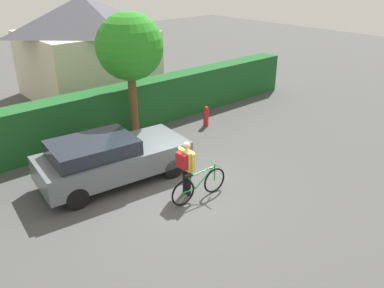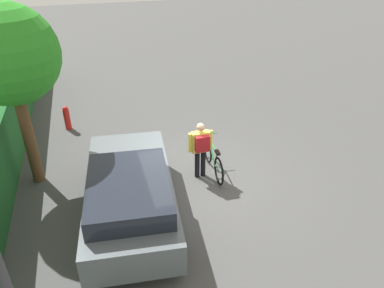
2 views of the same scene
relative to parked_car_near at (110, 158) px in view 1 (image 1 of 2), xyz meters
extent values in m
plane|color=#484848|center=(1.10, -1.76, -0.76)|extent=(60.00, 60.00, 0.00)
cube|color=#1C5624|center=(1.10, 3.10, 0.11)|extent=(19.79, 0.90, 1.74)
cube|color=beige|center=(3.70, 8.16, 0.75)|extent=(5.25, 4.90, 3.02)
pyramid|color=#4C4C56|center=(3.70, 8.16, 3.03)|extent=(5.52, 5.15, 1.54)
cube|color=slate|center=(0.13, -0.01, -0.10)|extent=(4.46, 2.29, 0.69)
cube|color=#1E232D|center=(-0.47, 0.05, 0.45)|extent=(2.45, 1.85, 0.41)
cylinder|color=black|center=(1.66, 0.65, -0.45)|extent=(0.63, 0.25, 0.62)
cylinder|color=black|center=(1.48, -0.99, -0.45)|extent=(0.63, 0.25, 0.62)
cylinder|color=black|center=(-1.23, 0.97, -0.45)|extent=(0.63, 0.25, 0.62)
cylinder|color=black|center=(-1.41, -0.67, -0.45)|extent=(0.63, 0.25, 0.62)
torus|color=black|center=(1.84, -2.41, -0.39)|extent=(0.73, 0.09, 0.73)
torus|color=black|center=(0.76, -2.35, -0.39)|extent=(0.73, 0.09, 0.73)
cylinder|color=#268C3F|center=(1.50, -2.39, -0.16)|extent=(0.69, 0.08, 0.53)
cylinder|color=#268C3F|center=(1.06, -2.36, -0.19)|extent=(0.26, 0.05, 0.46)
cylinder|color=#268C3F|center=(1.36, -2.38, 0.03)|extent=(0.85, 0.09, 0.08)
cylinder|color=#268C3F|center=(0.97, -2.36, -0.40)|extent=(0.41, 0.06, 0.05)
cylinder|color=#268C3F|center=(1.84, -2.41, -0.15)|extent=(0.04, 0.04, 0.49)
cube|color=black|center=(0.94, -2.36, 0.06)|extent=(0.23, 0.11, 0.06)
cylinder|color=#268C3F|center=(1.84, -2.41, 0.12)|extent=(0.06, 0.50, 0.03)
cylinder|color=black|center=(1.20, -1.90, -0.37)|extent=(0.13, 0.13, 0.78)
cylinder|color=black|center=(1.20, -2.06, -0.37)|extent=(0.13, 0.13, 0.78)
cube|color=#D8CC4C|center=(1.20, -1.98, 0.29)|extent=(0.20, 0.45, 0.55)
sphere|color=tan|center=(1.20, -1.98, 0.71)|extent=(0.21, 0.21, 0.21)
cylinder|color=#D8CC4C|center=(1.20, -1.71, 0.31)|extent=(0.09, 0.09, 0.52)
cylinder|color=#D8CC4C|center=(1.20, -2.26, 0.31)|extent=(0.09, 0.09, 0.52)
cube|color=#A5191E|center=(1.04, -1.98, 0.32)|extent=(0.16, 0.36, 0.42)
cylinder|color=brown|center=(2.24, 2.12, 0.57)|extent=(0.28, 0.28, 2.66)
sphere|color=#2B8B24|center=(2.24, 2.12, 2.58)|extent=(2.26, 2.26, 2.26)
cylinder|color=red|center=(5.04, 1.37, -0.41)|extent=(0.20, 0.20, 0.70)
sphere|color=red|center=(5.04, 1.37, -0.04)|extent=(0.18, 0.18, 0.18)
camera|label=1|loc=(-4.91, -9.20, 5.06)|focal=37.12mm
camera|label=2|loc=(-6.38, 0.50, 4.83)|focal=33.88mm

